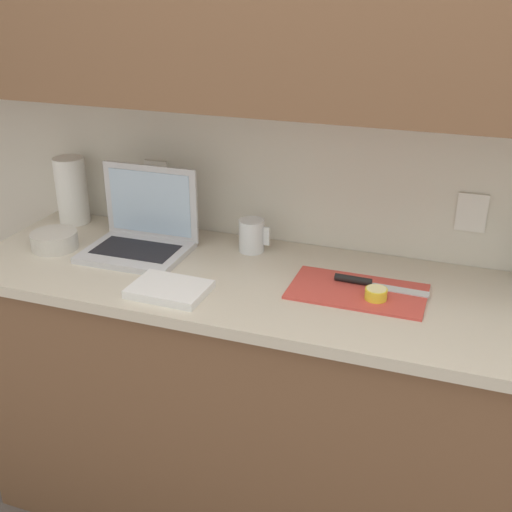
{
  "coord_description": "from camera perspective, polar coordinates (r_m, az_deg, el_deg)",
  "views": [
    {
      "loc": [
        0.23,
        -1.64,
        1.79
      ],
      "look_at": [
        -0.35,
        -0.01,
        1.01
      ],
      "focal_mm": 45.0,
      "sensor_mm": 36.0,
      "label": 1
    }
  ],
  "objects": [
    {
      "name": "counter_unit",
      "position": [
        2.12,
        9.97,
        -14.61
      ],
      "size": [
        2.56,
        0.61,
        0.93
      ],
      "color": "brown",
      "rests_on": "ground_plane"
    },
    {
      "name": "dish_towel",
      "position": [
        1.87,
        -7.71,
        -2.95
      ],
      "size": [
        0.22,
        0.17,
        0.02
      ],
      "primitive_type": "cube",
      "rotation": [
        0.0,
        0.0,
        -0.02
      ],
      "color": "white",
      "rests_on": "counter_unit"
    },
    {
      "name": "paper_towel_roll",
      "position": [
        2.43,
        -16.07,
        5.62
      ],
      "size": [
        0.11,
        0.11,
        0.24
      ],
      "color": "white",
      "rests_on": "counter_unit"
    },
    {
      "name": "lemon_half_cut",
      "position": [
        1.83,
        10.62,
        -3.31
      ],
      "size": [
        0.06,
        0.06,
        0.03
      ],
      "color": "yellow",
      "rests_on": "cutting_board"
    },
    {
      "name": "measuring_cup",
      "position": [
        2.11,
        -0.37,
        1.83
      ],
      "size": [
        0.1,
        0.08,
        0.11
      ],
      "color": "silver",
      "rests_on": "counter_unit"
    },
    {
      "name": "knife",
      "position": [
        1.91,
        9.65,
        -2.31
      ],
      "size": [
        0.28,
        0.04,
        0.02
      ],
      "rotation": [
        0.0,
        0.0,
        -0.03
      ],
      "color": "silver",
      "rests_on": "cutting_board"
    },
    {
      "name": "cutting_board",
      "position": [
        1.88,
        9.01,
        -3.14
      ],
      "size": [
        0.39,
        0.22,
        0.01
      ],
      "primitive_type": "cube",
      "color": "#D1473D",
      "rests_on": "counter_unit"
    },
    {
      "name": "bowl_white",
      "position": [
        2.25,
        -17.48,
        1.34
      ],
      "size": [
        0.15,
        0.15,
        0.06
      ],
      "color": "beige",
      "rests_on": "counter_unit"
    },
    {
      "name": "laptop",
      "position": [
        2.15,
        -10.1,
        2.14
      ],
      "size": [
        0.34,
        0.26,
        0.27
      ],
      "rotation": [
        0.0,
        0.0,
        0.01
      ],
      "color": "silver",
      "rests_on": "counter_unit"
    },
    {
      "name": "wall_back",
      "position": [
        1.91,
        13.05,
        16.57
      ],
      "size": [
        5.2,
        0.38,
        2.6
      ],
      "color": "silver",
      "rests_on": "ground_plane"
    }
  ]
}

